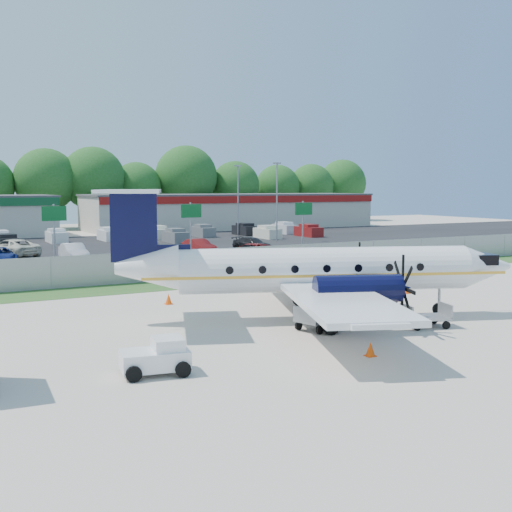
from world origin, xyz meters
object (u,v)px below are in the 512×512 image
pushback_tug (158,357)px  baggage_cart_near (320,318)px  baggage_cart_far (426,317)px  aircraft (316,269)px

pushback_tug → baggage_cart_near: 9.10m
baggage_cart_near → baggage_cart_far: (4.43, -1.88, -0.03)m
aircraft → baggage_cart_near: aircraft is taller
aircraft → baggage_cart_near: bearing=-118.7°
baggage_cart_far → baggage_cart_near: bearing=157.0°
pushback_tug → baggage_cart_far: pushback_tug is taller
baggage_cart_near → baggage_cart_far: baggage_cart_near is taller
aircraft → baggage_cart_near: 2.96m
baggage_cart_near → baggage_cart_far: bearing=-23.0°
baggage_cart_near → pushback_tug: bearing=-160.6°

